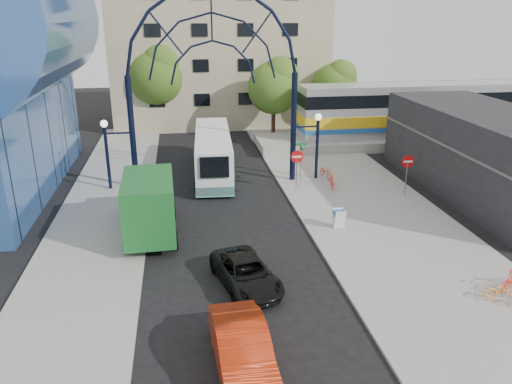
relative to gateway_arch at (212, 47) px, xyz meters
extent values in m
plane|color=black|center=(0.00, -14.00, -8.56)|extent=(120.00, 120.00, 0.00)
cube|color=gray|center=(8.00, -10.00, -8.50)|extent=(8.00, 56.00, 0.12)
cube|color=gray|center=(-6.50, -8.00, -8.50)|extent=(5.00, 50.00, 0.12)
cylinder|color=black|center=(-5.00, 0.00, -5.06)|extent=(0.36, 0.36, 7.00)
cylinder|color=black|center=(5.00, 0.00, -5.06)|extent=(0.36, 0.36, 7.00)
cylinder|color=black|center=(-6.60, 0.00, -6.56)|extent=(0.20, 0.20, 4.00)
cylinder|color=black|center=(6.60, 0.00, -6.56)|extent=(0.20, 0.20, 4.00)
sphere|color=white|center=(-6.60, 0.00, -4.36)|extent=(0.44, 0.44, 0.44)
sphere|color=white|center=(6.60, 0.00, -4.36)|extent=(0.44, 0.44, 0.44)
cylinder|color=slate|center=(4.80, -2.00, -7.34)|extent=(0.06, 0.06, 2.20)
cylinder|color=red|center=(4.80, -2.00, -6.34)|extent=(0.80, 0.04, 0.80)
cube|color=white|center=(4.80, -2.03, -6.34)|extent=(0.55, 0.02, 0.12)
cylinder|color=slate|center=(11.00, -4.00, -7.34)|extent=(0.06, 0.06, 2.20)
cylinder|color=red|center=(11.00, -4.00, -6.34)|extent=(0.76, 0.04, 0.76)
cube|color=white|center=(11.00, -4.03, -6.34)|extent=(0.55, 0.02, 0.12)
cylinder|color=slate|center=(5.20, -1.40, -7.04)|extent=(0.05, 0.05, 2.80)
cube|color=#146626|center=(5.20, -1.40, -5.74)|extent=(0.70, 0.03, 0.18)
cube|color=#146626|center=(5.20, -1.40, -5.99)|extent=(0.03, 0.70, 0.18)
cube|color=white|center=(5.60, -8.20, -7.94)|extent=(0.55, 0.26, 0.99)
cube|color=white|center=(5.60, -7.85, -7.94)|extent=(0.55, 0.26, 0.99)
cube|color=#1E59A5|center=(5.60, -8.02, -7.61)|extent=(0.55, 0.42, 0.14)
cube|color=black|center=(16.00, -4.00, -6.06)|extent=(6.00, 16.00, 5.00)
cube|color=tan|center=(2.00, 21.00, -1.56)|extent=(20.00, 12.00, 14.00)
cube|color=gray|center=(20.00, 8.00, -8.16)|extent=(32.00, 5.00, 0.80)
cube|color=#B7B7BC|center=(20.00, 8.00, -5.66)|extent=(25.00, 3.00, 4.20)
cube|color=gold|center=(20.00, 8.00, -6.26)|extent=(25.10, 3.05, 0.90)
cube|color=black|center=(20.00, 8.00, -4.66)|extent=(25.05, 3.05, 1.00)
cube|color=#1E59A5|center=(20.00, 8.00, -6.96)|extent=(25.10, 3.05, 0.35)
cylinder|color=#382314|center=(6.00, 12.00, -7.30)|extent=(0.36, 0.36, 2.52)
sphere|color=#245917|center=(6.00, 12.00, -4.22)|extent=(4.48, 4.48, 4.48)
sphere|color=#245917|center=(6.50, 11.70, -3.10)|extent=(3.08, 3.08, 3.08)
cylinder|color=#382314|center=(-4.00, 16.00, -7.12)|extent=(0.36, 0.36, 2.88)
sphere|color=#245917|center=(-4.00, 16.00, -3.60)|extent=(5.12, 5.12, 5.12)
sphere|color=#245917|center=(-3.50, 15.70, -2.32)|extent=(3.52, 3.52, 3.52)
cylinder|color=#382314|center=(12.00, 14.00, -7.39)|extent=(0.36, 0.36, 2.34)
sphere|color=#245917|center=(12.00, 14.00, -4.53)|extent=(4.16, 4.16, 4.16)
sphere|color=#245917|center=(12.50, 13.70, -3.49)|extent=(2.86, 2.86, 2.86)
cube|color=white|center=(0.01, 2.33, -7.00)|extent=(2.83, 10.36, 2.59)
cube|color=#50B3AC|center=(0.01, 2.33, -8.07)|extent=(2.86, 10.36, 0.62)
cube|color=black|center=(0.01, 2.33, -6.46)|extent=(2.87, 10.16, 0.80)
cube|color=black|center=(-0.28, -2.85, -6.51)|extent=(1.69, 0.22, 1.25)
cube|color=black|center=(0.29, 7.40, -7.13)|extent=(2.14, 0.28, 1.43)
cylinder|color=black|center=(-0.93, 5.56, -8.13)|extent=(0.30, 0.87, 0.86)
cylinder|color=black|center=(1.29, 5.44, -8.13)|extent=(0.30, 0.87, 0.86)
cylinder|color=black|center=(-1.31, -1.40, -8.13)|extent=(0.30, 0.87, 0.86)
cylinder|color=black|center=(0.91, -1.52, -8.13)|extent=(0.30, 0.87, 0.86)
cube|color=black|center=(-3.85, -4.93, -7.49)|extent=(2.29, 2.39, 2.14)
cube|color=black|center=(-3.88, -3.77, -7.05)|extent=(1.94, 0.15, 0.97)
cube|color=#195F25|center=(-3.77, -7.84, -6.71)|extent=(2.44, 4.52, 2.72)
cylinder|color=black|center=(-4.95, -5.25, -8.09)|extent=(0.28, 0.94, 0.93)
cylinder|color=black|center=(-2.72, -5.19, -8.09)|extent=(0.28, 0.94, 0.93)
cylinder|color=black|center=(-4.86, -9.04, -8.09)|extent=(0.28, 0.94, 0.93)
cylinder|color=black|center=(-2.62, -8.98, -8.09)|extent=(0.28, 0.94, 0.93)
imported|color=black|center=(0.18, -12.81, -7.96)|extent=(2.88, 4.60, 1.19)
imported|color=#AA240A|center=(-0.60, -17.85, -7.80)|extent=(1.84, 4.69, 1.52)
imported|color=#D9452B|center=(7.27, 0.00, -8.02)|extent=(0.82, 1.64, 0.82)
imported|color=#EA492E|center=(7.08, -2.04, -7.92)|extent=(0.83, 1.77, 1.03)
imported|color=orange|center=(9.73, -15.46, -8.03)|extent=(1.58, 0.61, 0.82)
camera|label=1|loc=(-2.15, -30.38, 1.95)|focal=35.00mm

